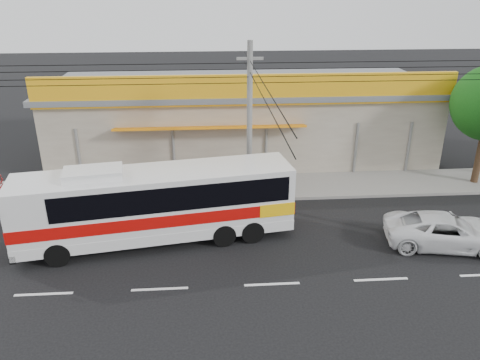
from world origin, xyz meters
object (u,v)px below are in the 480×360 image
object	(u,v)px
motorbike_dark	(122,182)
white_car	(446,231)
utility_pole	(250,72)
coach_bus	(161,200)

from	to	relation	value
motorbike_dark	white_car	distance (m)	15.15
white_car	utility_pole	xyz separation A→B (m)	(-7.64, 4.51, 5.71)
motorbike_dark	coach_bus	bearing A→B (deg)	-133.31
coach_bus	motorbike_dark	bearing A→B (deg)	107.85
coach_bus	utility_pole	size ratio (longest dim) A/B	0.33
coach_bus	white_car	bearing A→B (deg)	-15.47
motorbike_dark	white_car	bearing A→B (deg)	-93.47
coach_bus	motorbike_dark	size ratio (longest dim) A/B	5.70
coach_bus	white_car	distance (m)	11.67
white_car	utility_pole	size ratio (longest dim) A/B	0.14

